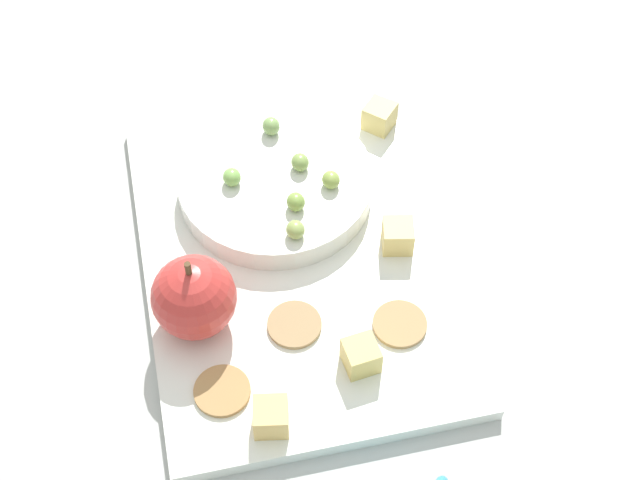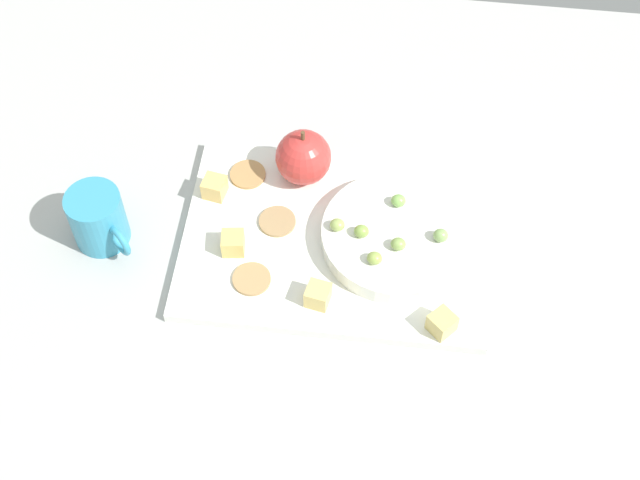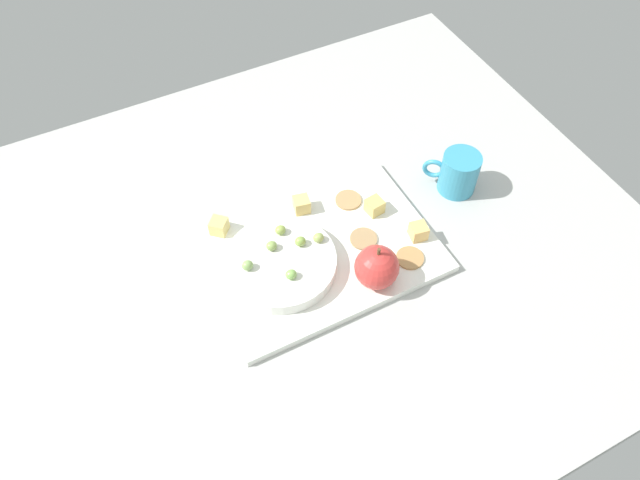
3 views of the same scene
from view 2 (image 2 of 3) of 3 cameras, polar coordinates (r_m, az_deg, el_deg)
The scene contains 19 objects.
table at distance 111.73cm, azimuth 2.38°, elevation -1.82°, with size 114.37×94.42×3.59cm, color #B3B4B0.
platter at distance 110.91cm, azimuth 0.97°, elevation -0.06°, with size 36.29×25.75×1.40cm, color white.
serving_dish at distance 109.40cm, azimuth 4.63°, elevation 0.24°, with size 17.41×17.41×2.31cm, color white.
apple_whole at distance 113.28cm, azimuth -1.03°, elevation 5.09°, with size 6.85×6.85×6.85cm, color red.
apple_stem at distance 110.20cm, azimuth -1.06°, elevation 6.42°, with size 0.50×0.50×1.20cm, color brown.
cheese_cube_0 at distance 113.84cm, azimuth -6.49°, elevation 3.24°, with size 2.60×2.60×2.60cm, color #F2C16B.
cheese_cube_1 at distance 104.52cm, azimuth -0.12°, elevation -3.40°, with size 2.60×2.60×2.60cm, color #EDCC72.
cheese_cube_2 at distance 108.79cm, azimuth -5.36°, elevation -0.18°, with size 2.60×2.60×2.60cm, color #E1C568.
cheese_cube_3 at distance 103.61cm, azimuth 7.49°, elevation -5.08°, with size 2.60×2.60×2.60cm, color #E2C870.
cracker_0 at distance 116.07cm, azimuth -4.46°, elevation 4.03°, with size 4.45×4.45×0.40cm, color tan.
cracker_1 at distance 107.21cm, azimuth -4.22°, elevation -2.40°, with size 4.45×4.45×0.40cm, color tan.
cracker_2 at distance 111.54cm, azimuth -2.64°, elevation 1.15°, with size 4.45×4.45×0.40cm, color tan.
grape_0 at distance 106.47cm, azimuth 4.82°, elevation -0.28°, with size 1.75×1.58×1.48cm, color #8CAC56.
grape_1 at distance 107.70cm, azimuth 1.07°, elevation 0.94°, with size 1.75×1.58×1.44cm, color #9BB15B.
grape_2 at distance 107.22cm, azimuth 2.31°, elevation 0.57°, with size 1.75×1.58×1.54cm, color #8AAD4C.
grape_3 at distance 107.62cm, azimuth 7.42°, elevation 0.28°, with size 1.75×1.58×1.62cm, color #8CB462.
grape_4 at distance 110.10cm, azimuth 4.83°, elevation 2.42°, with size 1.75×1.58×1.48cm, color #87BD5A.
grape_5 at distance 105.27cm, azimuth 3.36°, elevation -1.12°, with size 1.75×1.58×1.44cm, color #96B04F.
cup at distance 112.14cm, azimuth -13.42°, elevation 1.34°, with size 8.34×7.95×7.51cm.
Camera 2 is at (2.39, -59.91, 96.07)cm, focal length 52.14 mm.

